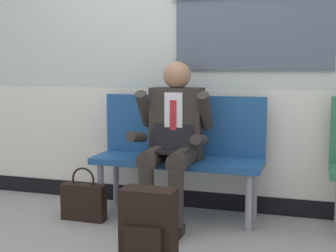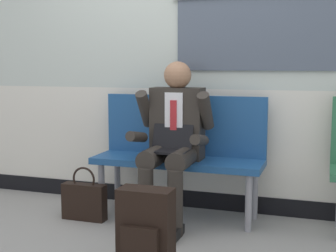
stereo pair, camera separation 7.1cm
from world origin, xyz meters
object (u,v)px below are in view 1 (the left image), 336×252
at_px(bench_with_person, 180,147).
at_px(handbag, 84,201).
at_px(person_seated, 172,138).
at_px(backpack, 148,231).

xyz_separation_m(bench_with_person, handbag, (-0.67, -0.37, -0.40)).
relative_size(person_seated, backpack, 2.50).
xyz_separation_m(backpack, handbag, (-0.78, 0.71, -0.09)).
bearing_deg(person_seated, bench_with_person, 90.00).
bearing_deg(bench_with_person, handbag, -151.14).
height_order(bench_with_person, person_seated, person_seated).
distance_m(bench_with_person, backpack, 1.13).
bearing_deg(person_seated, handbag, -166.29).
height_order(bench_with_person, handbag, bench_with_person).
bearing_deg(handbag, person_seated, 13.71).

